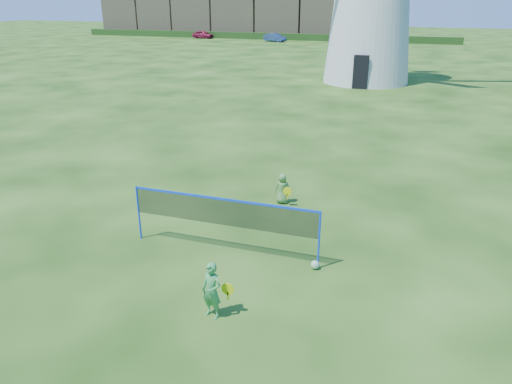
{
  "coord_description": "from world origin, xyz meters",
  "views": [
    {
      "loc": [
        3.95,
        -10.55,
        6.24
      ],
      "look_at": [
        0.2,
        0.5,
        1.5
      ],
      "focal_mm": 33.73,
      "sensor_mm": 36.0,
      "label": 1
    }
  ],
  "objects": [
    {
      "name": "ground",
      "position": [
        0.0,
        0.0,
        0.0
      ],
      "size": [
        220.0,
        220.0,
        0.0
      ],
      "primitive_type": "plane",
      "color": "black",
      "rests_on": "ground"
    },
    {
      "name": "badminton_net",
      "position": [
        -0.43,
        -0.27,
        1.14
      ],
      "size": [
        5.05,
        0.05,
        1.55
      ],
      "color": "blue",
      "rests_on": "ground"
    },
    {
      "name": "player_girl",
      "position": [
        0.39,
        -2.88,
        0.63
      ],
      "size": [
        0.68,
        0.39,
        1.26
      ],
      "rotation": [
        0.0,
        0.0,
        -0.22
      ],
      "color": "#3A9149",
      "rests_on": "ground"
    },
    {
      "name": "player_boy",
      "position": [
        0.13,
        3.38,
        0.5
      ],
      "size": [
        0.63,
        0.42,
        1.01
      ],
      "rotation": [
        0.0,
        0.0,
        3.28
      ],
      "color": "#508741",
      "rests_on": "ground"
    },
    {
      "name": "play_ball",
      "position": [
        2.02,
        -0.32,
        0.11
      ],
      "size": [
        0.22,
        0.22,
        0.22
      ],
      "primitive_type": "sphere",
      "color": "green",
      "rests_on": "ground"
    },
    {
      "name": "terraced_houses",
      "position": [
        -26.7,
        72.0,
        3.93
      ],
      "size": [
        50.45,
        8.4,
        8.22
      ],
      "color": "#988965",
      "rests_on": "ground"
    },
    {
      "name": "hedge",
      "position": [
        -22.0,
        66.0,
        0.5
      ],
      "size": [
        62.0,
        0.8,
        1.0
      ],
      "primitive_type": "cube",
      "color": "#193814",
      "rests_on": "ground"
    },
    {
      "name": "car_left",
      "position": [
        -30.74,
        64.77,
        0.61
      ],
      "size": [
        3.79,
        2.07,
        1.22
      ],
      "primitive_type": "imported",
      "rotation": [
        0.0,
        0.0,
        1.39
      ],
      "color": "maroon",
      "rests_on": "ground"
    },
    {
      "name": "car_right",
      "position": [
        -17.76,
        62.46,
        0.6
      ],
      "size": [
        3.86,
        2.61,
        1.2
      ],
      "primitive_type": "imported",
      "rotation": [
        0.0,
        0.0,
        1.17
      ],
      "color": "navy",
      "rests_on": "ground"
    }
  ]
}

